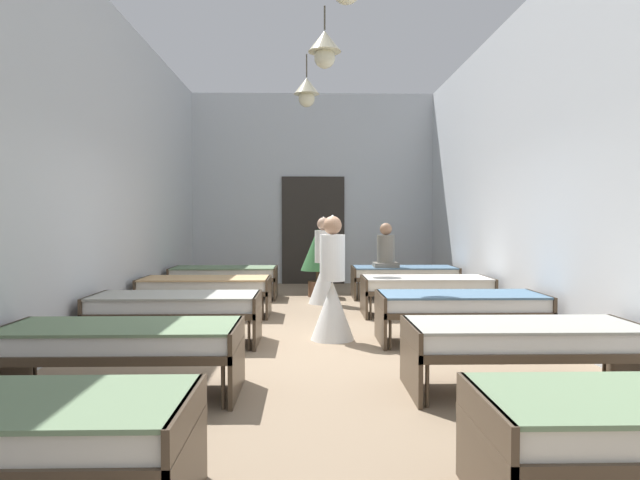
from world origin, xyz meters
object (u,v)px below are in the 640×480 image
bed_left_row_1 (122,341)px  bed_right_row_3 (426,286)px  bed_right_row_1 (523,339)px  bed_right_row_2 (460,305)px  patient_seated_primary (386,251)px  bed_left_row_2 (176,306)px  bed_right_row_4 (404,274)px  potted_plant (317,254)px  bed_left_row_3 (206,287)px  bed_left_row_4 (224,274)px  nurse_mid_aisle (332,295)px  nurse_near_aisle (324,273)px

bed_left_row_1 → bed_right_row_3: same height
bed_right_row_1 → bed_right_row_2: same height
bed_left_row_1 → patient_seated_primary: patient_seated_primary is taller
bed_left_row_1 → bed_left_row_2: bearing=90.0°
bed_left_row_1 → bed_right_row_2: size_ratio=1.00×
bed_left_row_2 → bed_right_row_4: (3.28, 3.80, 0.00)m
bed_right_row_2 → bed_left_row_1: bearing=-149.9°
potted_plant → bed_right_row_1: bearing=-75.0°
bed_left_row_3 → bed_left_row_4: size_ratio=1.00×
patient_seated_primary → potted_plant: bearing=165.9°
bed_left_row_3 → bed_right_row_4: same height
bed_right_row_1 → bed_left_row_3: bearing=130.8°
nurse_mid_aisle → patient_seated_primary: 3.70m
bed_left_row_1 → bed_right_row_4: size_ratio=1.00×
bed_left_row_2 → bed_left_row_3: (0.00, 1.90, 0.00)m
bed_right_row_4 → bed_left_row_4: bearing=180.0°
bed_left_row_3 → bed_right_row_2: bearing=-30.1°
bed_right_row_4 → nurse_mid_aisle: nurse_mid_aisle is taller
nurse_near_aisle → patient_seated_primary: nurse_near_aisle is taller
bed_right_row_2 → nurse_mid_aisle: bearing=172.0°
bed_left_row_2 → patient_seated_primary: bearing=51.7°
bed_left_row_1 → bed_right_row_4: bearing=60.1°
bed_right_row_3 → nurse_near_aisle: 1.95m
bed_right_row_1 → bed_right_row_2: (0.00, 1.90, 0.00)m
nurse_near_aisle → nurse_mid_aisle: same height
bed_right_row_3 → bed_right_row_4: 1.90m
bed_left_row_1 → nurse_mid_aisle: nurse_mid_aisle is taller
bed_left_row_3 → potted_plant: size_ratio=1.51×
bed_left_row_2 → potted_plant: (1.70, 4.02, 0.36)m
bed_left_row_1 → bed_left_row_2: (0.00, 1.90, 0.00)m
bed_left_row_3 → nurse_near_aisle: (1.78, 1.24, 0.09)m
nurse_near_aisle → potted_plant: (-0.09, 0.87, 0.27)m
nurse_mid_aisle → patient_seated_primary: nurse_mid_aisle is taller
bed_left_row_1 → patient_seated_primary: size_ratio=2.37×
bed_right_row_1 → nurse_near_aisle: 5.26m
bed_right_row_1 → nurse_mid_aisle: size_ratio=1.28×
bed_right_row_2 → nurse_near_aisle: bearing=115.4°
bed_right_row_2 → patient_seated_primary: size_ratio=2.37×
bed_left_row_4 → patient_seated_primary: patient_seated_primary is taller
nurse_mid_aisle → nurse_near_aisle: bearing=-79.4°
bed_right_row_2 → potted_plant: 4.33m
bed_right_row_3 → nurse_near_aisle: nurse_near_aisle is taller
bed_right_row_1 → patient_seated_primary: bearing=93.6°
potted_plant → bed_right_row_4: bearing=-7.8°
bed_right_row_3 → nurse_mid_aisle: (-1.48, -1.69, 0.09)m
patient_seated_primary → bed_right_row_1: bearing=-86.4°
bed_right_row_1 → nurse_mid_aisle: nurse_mid_aisle is taller
nurse_near_aisle → bed_left_row_2: bearing=12.4°
bed_right_row_4 → nurse_mid_aisle: (-1.48, -3.59, 0.09)m
bed_right_row_1 → nurse_near_aisle: nurse_near_aisle is taller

